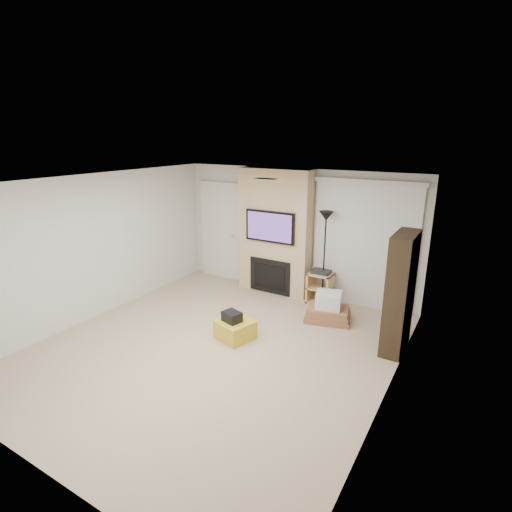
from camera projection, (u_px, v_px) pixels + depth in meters
The scene contains 16 objects.
floor at pixel (216, 348), 6.09m from camera, with size 5.00×5.50×0.00m, color tan.
ceiling at pixel (211, 182), 5.36m from camera, with size 5.00×5.50×0.00m, color white.
wall_back at pixel (295, 232), 7.99m from camera, with size 5.00×2.50×0.00m, color silver.
wall_front at pixel (24, 359), 3.46m from camera, with size 5.00×2.50×0.00m, color silver.
wall_left at pixel (98, 246), 6.94m from camera, with size 5.50×2.50×0.00m, color silver.
wall_right at pixel (392, 307), 4.50m from camera, with size 5.50×2.50×0.00m, color silver.
hvac_vent at pixel (266, 179), 5.82m from camera, with size 0.35×0.18×0.01m, color silver.
ottoman at pixel (235, 330), 6.33m from camera, with size 0.50×0.50×0.30m, color gold.
black_bag at pixel (232, 317), 6.26m from camera, with size 0.28×0.22×0.16m, color black.
fireplace_wall at pixel (275, 233), 7.99m from camera, with size 1.50×0.47×2.50m.
entry_door at pixel (221, 231), 8.89m from camera, with size 1.02×0.11×2.14m.
vertical_blinds at pixel (364, 240), 7.25m from camera, with size 1.98×0.10×2.37m.
floor_lamp at pixel (325, 232), 7.32m from camera, with size 0.26×0.26×1.79m.
av_stand at pixel (320, 286), 7.64m from camera, with size 0.45×0.38×0.66m.
box_stack at pixel (328, 310), 6.95m from camera, with size 0.89×0.75×0.51m.
bookshelf at pixel (400, 293), 5.82m from camera, with size 0.30×0.80×1.80m.
Camera 1 is at (3.29, -4.35, 3.11)m, focal length 28.00 mm.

